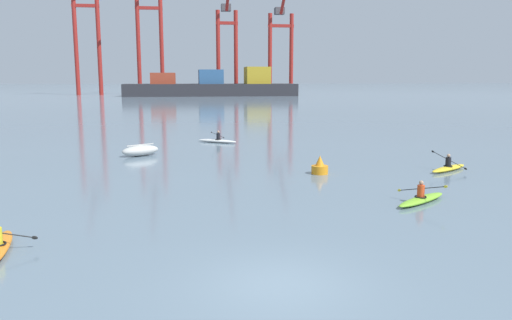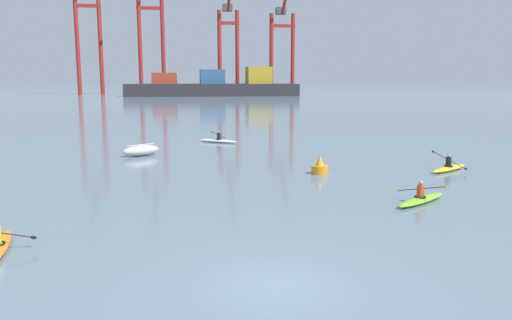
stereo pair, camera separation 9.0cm
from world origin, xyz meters
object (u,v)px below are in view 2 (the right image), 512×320
at_px(gantry_crane_west, 88,27).
at_px(capsized_dinghy, 141,150).
at_px(gantry_crane_east, 282,39).
at_px(container_barge, 214,86).
at_px(kayak_lime, 421,199).
at_px(gantry_crane_west_mid, 151,27).
at_px(kayak_white, 218,140).
at_px(gantry_crane_east_mid, 229,36).
at_px(kayak_yellow, 449,168).
at_px(channel_buoy, 320,167).

xyz_separation_m(gantry_crane_west, capsized_dinghy, (23.86, -118.37, -18.96)).
height_order(gantry_crane_west, gantry_crane_east, gantry_crane_west).
distance_m(container_barge, gantry_crane_east, 26.82).
distance_m(container_barge, capsized_dinghy, 107.94).
bearing_deg(kayak_lime, gantry_crane_west_mid, 98.03).
bearing_deg(kayak_white, gantry_crane_east, 76.41).
bearing_deg(capsized_dinghy, gantry_crane_east, 74.54).
bearing_deg(container_barge, kayak_lime, -89.33).
relative_size(gantry_crane_west, kayak_white, 11.86).
bearing_deg(gantry_crane_east_mid, kayak_yellow, -89.38).
xyz_separation_m(container_barge, kayak_yellow, (6.31, -115.32, -2.42)).
distance_m(gantry_crane_east, kayak_lime, 133.70).
relative_size(container_barge, kayak_white, 14.86).
height_order(gantry_crane_east, capsized_dinghy, gantry_crane_east).
xyz_separation_m(gantry_crane_west_mid, capsized_dinghy, (6.35, -119.77, -19.34)).
relative_size(gantry_crane_west_mid, gantry_crane_east_mid, 1.06).
bearing_deg(kayak_white, kayak_yellow, -49.50).
bearing_deg(channel_buoy, capsized_dinghy, 142.12).
xyz_separation_m(gantry_crane_west_mid, kayak_lime, (18.94, -134.35, -19.52)).
bearing_deg(gantry_crane_east_mid, capsized_dinghy, -97.91).
bearing_deg(channel_buoy, kayak_lime, -69.63).
height_order(gantry_crane_west, capsized_dinghy, gantry_crane_west).
xyz_separation_m(gantry_crane_east, kayak_lime, (-19.68, -131.26, -16.07)).
height_order(gantry_crane_west, gantry_crane_west_mid, gantry_crane_west_mid).
distance_m(gantry_crane_west, kayak_white, 117.69).
bearing_deg(gantry_crane_east, kayak_yellow, -96.77).
relative_size(gantry_crane_east_mid, kayak_white, 11.29).
bearing_deg(capsized_dinghy, gantry_crane_west, 101.40).
xyz_separation_m(kayak_lime, kayak_white, (-7.07, 20.60, 0.00)).
xyz_separation_m(gantry_crane_west, gantry_crane_east, (56.14, -1.68, -3.07)).
relative_size(container_barge, channel_buoy, 47.38).
xyz_separation_m(channel_buoy, kayak_white, (-4.57, 13.88, -0.19)).
height_order(kayak_yellow, kayak_white, kayak_yellow).
height_order(container_barge, gantry_crane_east, gantry_crane_east).
bearing_deg(container_barge, capsized_dinghy, -95.94).
distance_m(gantry_crane_east, channel_buoy, 127.49).
xyz_separation_m(gantry_crane_east_mid, channel_buoy, (-6.05, -124.04, -16.79)).
bearing_deg(capsized_dinghy, channel_buoy, -37.88).
relative_size(gantry_crane_east_mid, channel_buoy, 35.99).
bearing_deg(gantry_crane_east_mid, gantry_crane_east, 1.78).
distance_m(channel_buoy, kayak_yellow, 7.39).
height_order(gantry_crane_west, kayak_lime, gantry_crane_west).
xyz_separation_m(container_barge, gantry_crane_west, (-35.04, 11.03, 16.72)).
xyz_separation_m(kayak_yellow, kayak_white, (-11.95, 14.00, 0.00)).
xyz_separation_m(capsized_dinghy, kayak_yellow, (17.48, -7.98, -0.18)).
height_order(gantry_crane_east_mid, capsized_dinghy, gantry_crane_east_mid).
xyz_separation_m(gantry_crane_east_mid, kayak_lime, (-3.55, -130.76, -16.98)).
relative_size(gantry_crane_east, capsized_dinghy, 11.91).
distance_m(gantry_crane_west_mid, kayak_lime, 137.08).
xyz_separation_m(gantry_crane_west, gantry_crane_west_mid, (17.51, 1.40, 0.38)).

